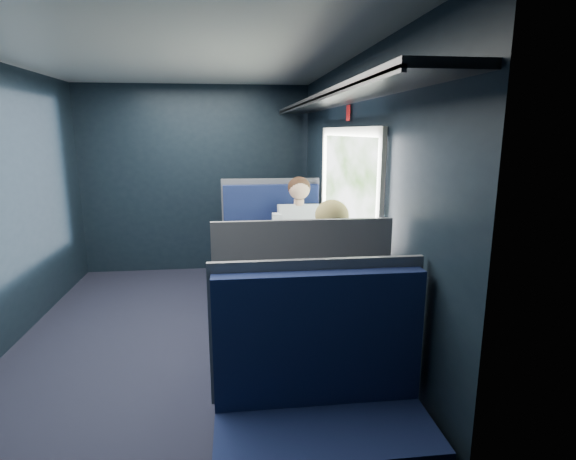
{
  "coord_description": "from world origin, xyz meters",
  "views": [
    {
      "loc": [
        0.47,
        -3.59,
        1.75
      ],
      "look_at": [
        0.9,
        0.0,
        0.95
      ],
      "focal_mm": 28.0,
      "sensor_mm": 36.0,
      "label": 1
    }
  ],
  "objects": [
    {
      "name": "man",
      "position": [
        1.1,
        0.7,
        0.72
      ],
      "size": [
        0.53,
        0.56,
        1.32
      ],
      "color": "black",
      "rests_on": "ground"
    },
    {
      "name": "laptop",
      "position": [
        1.33,
        0.15,
        0.8
      ],
      "size": [
        0.23,
        0.3,
        0.23
      ],
      "color": "silver",
      "rests_on": "table"
    },
    {
      "name": "room_shell",
      "position": [
        0.02,
        0.0,
        1.48
      ],
      "size": [
        3.0,
        4.4,
        2.4
      ],
      "color": "black",
      "rests_on": "ground"
    },
    {
      "name": "seat_bay_far",
      "position": [
        0.85,
        -0.87,
        0.41
      ],
      "size": [
        1.04,
        0.62,
        1.26
      ],
      "color": "#0D163D",
      "rests_on": "ground"
    },
    {
      "name": "cup",
      "position": [
        1.24,
        0.32,
        0.79
      ],
      "size": [
        0.07,
        0.07,
        0.1
      ],
      "primitive_type": "cylinder",
      "color": "white",
      "rests_on": "table"
    },
    {
      "name": "ground",
      "position": [
        0.0,
        0.0,
        -0.01
      ],
      "size": [
        2.8,
        4.2,
        0.01
      ],
      "primitive_type": "cube",
      "color": "black"
    },
    {
      "name": "bottle_small",
      "position": [
        1.3,
        0.26,
        0.85
      ],
      "size": [
        0.07,
        0.07,
        0.25
      ],
      "color": "silver",
      "rests_on": "table"
    },
    {
      "name": "seat_bay_near",
      "position": [
        0.84,
        0.87,
        0.42
      ],
      "size": [
        1.04,
        0.62,
        1.26
      ],
      "color": "#0D163D",
      "rests_on": "ground"
    },
    {
      "name": "seat_row_front",
      "position": [
        0.85,
        1.8,
        0.41
      ],
      "size": [
        1.04,
        0.51,
        1.16
      ],
      "color": "#0D163D",
      "rests_on": "ground"
    },
    {
      "name": "table",
      "position": [
        1.03,
        0.0,
        0.66
      ],
      "size": [
        0.62,
        1.0,
        0.74
      ],
      "color": "#54565E",
      "rests_on": "ground"
    },
    {
      "name": "seat_row_back",
      "position": [
        0.85,
        -1.8,
        0.41
      ],
      "size": [
        1.04,
        0.51,
        1.16
      ],
      "color": "#0D163D",
      "rests_on": "ground"
    },
    {
      "name": "woman",
      "position": [
        1.1,
        -0.71,
        0.73
      ],
      "size": [
        0.53,
        0.56,
        1.32
      ],
      "color": "black",
      "rests_on": "ground"
    },
    {
      "name": "papers",
      "position": [
        0.92,
        -0.04,
        0.74
      ],
      "size": [
        0.55,
        0.76,
        0.01
      ],
      "primitive_type": "cube",
      "rotation": [
        0.0,
        0.0,
        -0.04
      ],
      "color": "white",
      "rests_on": "table"
    }
  ]
}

